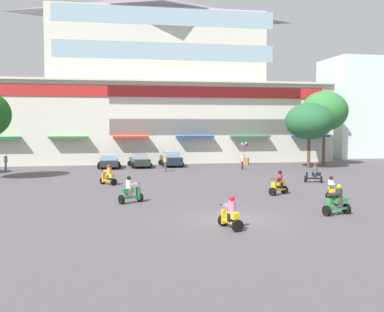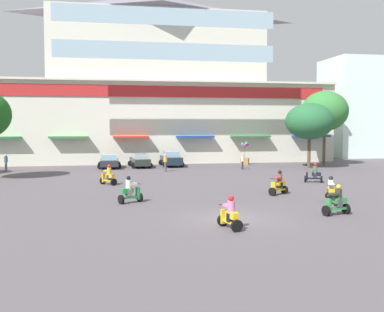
{
  "view_description": "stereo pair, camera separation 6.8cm",
  "coord_description": "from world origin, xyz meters",
  "px_view_note": "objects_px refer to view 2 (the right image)",
  "views": [
    {
      "loc": [
        -5.55,
        -20.42,
        4.49
      ],
      "look_at": [
        0.51,
        13.48,
        2.07
      ],
      "focal_mm": 42.03,
      "sensor_mm": 36.0,
      "label": 1
    },
    {
      "loc": [
        -5.49,
        -20.44,
        4.49
      ],
      "look_at": [
        0.51,
        13.48,
        2.07
      ],
      "focal_mm": 42.03,
      "sensor_mm": 36.0,
      "label": 2
    }
  ],
  "objects_px": {
    "scooter_rider_0": "(331,191)",
    "scooter_rider_6": "(314,175)",
    "parked_car_0": "(109,161)",
    "parked_car_2": "(171,159)",
    "parked_car_1": "(140,160)",
    "pedestrian_2": "(165,162)",
    "plaza_tree_1": "(310,121)",
    "plaza_tree_3": "(325,111)",
    "balloon_vendor_cart": "(245,155)",
    "scooter_rider_4": "(230,215)",
    "scooter_rider_1": "(108,176)",
    "scooter_rider_3": "(130,192)",
    "scooter_rider_5": "(337,202)",
    "pedestrian_0": "(243,161)",
    "pedestrian_1": "(6,162)",
    "scooter_rider_2": "(279,185)"
  },
  "relations": [
    {
      "from": "scooter_rider_0",
      "to": "scooter_rider_6",
      "type": "distance_m",
      "value": 8.94
    },
    {
      "from": "parked_car_0",
      "to": "parked_car_2",
      "type": "distance_m",
      "value": 6.62
    },
    {
      "from": "parked_car_1",
      "to": "scooter_rider_0",
      "type": "height_order",
      "value": "scooter_rider_0"
    },
    {
      "from": "pedestrian_2",
      "to": "parked_car_0",
      "type": "bearing_deg",
      "value": 139.68
    },
    {
      "from": "plaza_tree_1",
      "to": "plaza_tree_3",
      "type": "height_order",
      "value": "plaza_tree_3"
    },
    {
      "from": "balloon_vendor_cart",
      "to": "parked_car_2",
      "type": "bearing_deg",
      "value": -176.23
    },
    {
      "from": "scooter_rider_4",
      "to": "scooter_rider_6",
      "type": "height_order",
      "value": "scooter_rider_6"
    },
    {
      "from": "scooter_rider_1",
      "to": "scooter_rider_3",
      "type": "height_order",
      "value": "scooter_rider_3"
    },
    {
      "from": "pedestrian_2",
      "to": "plaza_tree_3",
      "type": "bearing_deg",
      "value": 10.81
    },
    {
      "from": "scooter_rider_4",
      "to": "scooter_rider_3",
      "type": "bearing_deg",
      "value": 118.78
    },
    {
      "from": "scooter_rider_3",
      "to": "scooter_rider_4",
      "type": "bearing_deg",
      "value": -61.22
    },
    {
      "from": "scooter_rider_5",
      "to": "scooter_rider_0",
      "type": "bearing_deg",
      "value": 67.01
    },
    {
      "from": "scooter_rider_4",
      "to": "pedestrian_2",
      "type": "bearing_deg",
      "value": 89.97
    },
    {
      "from": "plaza_tree_3",
      "to": "pedestrian_0",
      "type": "distance_m",
      "value": 11.6
    },
    {
      "from": "scooter_rider_1",
      "to": "scooter_rider_5",
      "type": "distance_m",
      "value": 17.45
    },
    {
      "from": "parked_car_0",
      "to": "parked_car_2",
      "type": "xyz_separation_m",
      "value": [
        6.56,
        0.91,
        0.08
      ]
    },
    {
      "from": "pedestrian_1",
      "to": "pedestrian_0",
      "type": "bearing_deg",
      "value": -4.73
    },
    {
      "from": "scooter_rider_6",
      "to": "parked_car_0",
      "type": "bearing_deg",
      "value": 137.18
    },
    {
      "from": "balloon_vendor_cart",
      "to": "scooter_rider_0",
      "type": "bearing_deg",
      "value": -95.13
    },
    {
      "from": "scooter_rider_4",
      "to": "pedestrian_2",
      "type": "xyz_separation_m",
      "value": [
        0.01,
        23.99,
        0.35
      ]
    },
    {
      "from": "pedestrian_2",
      "to": "scooter_rider_5",
      "type": "bearing_deg",
      "value": -74.8
    },
    {
      "from": "plaza_tree_3",
      "to": "parked_car_2",
      "type": "relative_size",
      "value": 1.78
    },
    {
      "from": "scooter_rider_2",
      "to": "pedestrian_1",
      "type": "distance_m",
      "value": 27.19
    },
    {
      "from": "scooter_rider_3",
      "to": "pedestrian_1",
      "type": "bearing_deg",
      "value": 119.65
    },
    {
      "from": "balloon_vendor_cart",
      "to": "scooter_rider_1",
      "type": "bearing_deg",
      "value": -135.58
    },
    {
      "from": "parked_car_1",
      "to": "scooter_rider_2",
      "type": "relative_size",
      "value": 2.89
    },
    {
      "from": "plaza_tree_1",
      "to": "pedestrian_2",
      "type": "distance_m",
      "value": 15.38
    },
    {
      "from": "scooter_rider_6",
      "to": "pedestrian_2",
      "type": "bearing_deg",
      "value": 135.98
    },
    {
      "from": "pedestrian_1",
      "to": "scooter_rider_4",
      "type": "bearing_deg",
      "value": -60.59
    },
    {
      "from": "parked_car_0",
      "to": "pedestrian_0",
      "type": "bearing_deg",
      "value": -16.36
    },
    {
      "from": "parked_car_2",
      "to": "scooter_rider_5",
      "type": "bearing_deg",
      "value": -80.21
    },
    {
      "from": "parked_car_0",
      "to": "pedestrian_1",
      "type": "bearing_deg",
      "value": -168.49
    },
    {
      "from": "scooter_rider_4",
      "to": "balloon_vendor_cart",
      "type": "relative_size",
      "value": 0.57
    },
    {
      "from": "scooter_rider_2",
      "to": "scooter_rider_4",
      "type": "height_order",
      "value": "scooter_rider_2"
    },
    {
      "from": "scooter_rider_1",
      "to": "pedestrian_0",
      "type": "height_order",
      "value": "scooter_rider_1"
    },
    {
      "from": "plaza_tree_1",
      "to": "scooter_rider_3",
      "type": "distance_m",
      "value": 26.0
    },
    {
      "from": "scooter_rider_1",
      "to": "scooter_rider_2",
      "type": "height_order",
      "value": "scooter_rider_2"
    },
    {
      "from": "scooter_rider_3",
      "to": "pedestrian_1",
      "type": "height_order",
      "value": "pedestrian_1"
    },
    {
      "from": "scooter_rider_5",
      "to": "pedestrian_0",
      "type": "distance_m",
      "value": 22.73
    },
    {
      "from": "plaza_tree_3",
      "to": "scooter_rider_2",
      "type": "bearing_deg",
      "value": -123.43
    },
    {
      "from": "scooter_rider_3",
      "to": "scooter_rider_2",
      "type": "bearing_deg",
      "value": 8.37
    },
    {
      "from": "plaza_tree_1",
      "to": "balloon_vendor_cart",
      "type": "height_order",
      "value": "plaza_tree_1"
    },
    {
      "from": "scooter_rider_1",
      "to": "scooter_rider_5",
      "type": "relative_size",
      "value": 1.01
    },
    {
      "from": "parked_car_2",
      "to": "pedestrian_0",
      "type": "bearing_deg",
      "value": -35.98
    },
    {
      "from": "plaza_tree_3",
      "to": "parked_car_2",
      "type": "bearing_deg",
      "value": 173.12
    },
    {
      "from": "scooter_rider_5",
      "to": "pedestrian_2",
      "type": "height_order",
      "value": "pedestrian_2"
    },
    {
      "from": "scooter_rider_4",
      "to": "parked_car_0",
      "type": "bearing_deg",
      "value": 100.53
    },
    {
      "from": "scooter_rider_0",
      "to": "balloon_vendor_cart",
      "type": "distance_m",
      "value": 24.57
    },
    {
      "from": "pedestrian_0",
      "to": "scooter_rider_3",
      "type": "bearing_deg",
      "value": -124.14
    },
    {
      "from": "plaza_tree_1",
      "to": "scooter_rider_5",
      "type": "bearing_deg",
      "value": -111.44
    }
  ]
}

